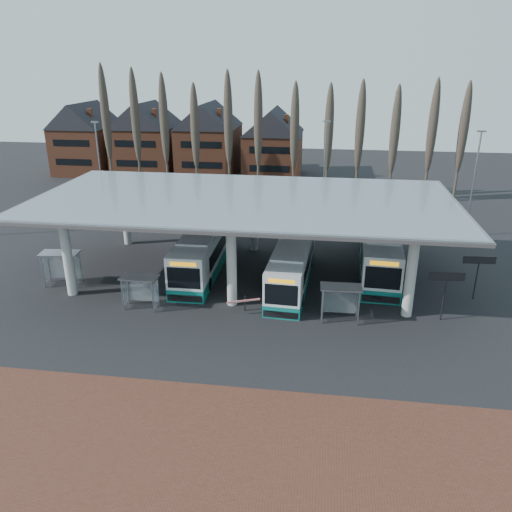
# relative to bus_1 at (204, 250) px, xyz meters

# --- Properties ---
(ground) EXTENTS (140.00, 140.00, 0.00)m
(ground) POSITION_rel_bus_1_xyz_m (3.44, -8.56, -1.66)
(ground) COLOR black
(ground) RESTS_ON ground
(brick_strip) EXTENTS (70.00, 10.00, 0.03)m
(brick_strip) POSITION_rel_bus_1_xyz_m (3.44, -20.56, -1.64)
(brick_strip) COLOR #552F22
(brick_strip) RESTS_ON ground
(station_canopy) EXTENTS (32.00, 16.00, 6.34)m
(station_canopy) POSITION_rel_bus_1_xyz_m (3.44, -0.56, 4.03)
(station_canopy) COLOR #B7B7B3
(station_canopy) RESTS_ON ground
(poplar_row) EXTENTS (45.10, 1.10, 14.50)m
(poplar_row) POSITION_rel_bus_1_xyz_m (3.44, 24.44, 7.12)
(poplar_row) COLOR #473D33
(poplar_row) RESTS_ON ground
(townhouse_row) EXTENTS (36.80, 10.30, 12.25)m
(townhouse_row) POSITION_rel_bus_1_xyz_m (-12.31, 35.44, 4.28)
(townhouse_row) COLOR brown
(townhouse_row) RESTS_ON ground
(lamp_post_a) EXTENTS (0.80, 0.16, 10.17)m
(lamp_post_a) POSITION_rel_bus_1_xyz_m (-14.56, 13.44, 3.68)
(lamp_post_a) COLOR slate
(lamp_post_a) RESTS_ON ground
(lamp_post_b) EXTENTS (0.80, 0.16, 10.17)m
(lamp_post_b) POSITION_rel_bus_1_xyz_m (9.44, 17.44, 3.68)
(lamp_post_b) COLOR slate
(lamp_post_b) RESTS_ON ground
(lamp_post_c) EXTENTS (0.80, 0.16, 10.17)m
(lamp_post_c) POSITION_rel_bus_1_xyz_m (23.44, 11.44, 3.68)
(lamp_post_c) COLOR slate
(lamp_post_c) RESTS_ON ground
(bus_1) EXTENTS (2.87, 12.69, 3.52)m
(bus_1) POSITION_rel_bus_1_xyz_m (0.00, 0.00, 0.00)
(bus_1) COLOR white
(bus_1) RESTS_ON ground
(bus_2) EXTENTS (3.13, 11.90, 3.27)m
(bus_2) POSITION_rel_bus_1_xyz_m (7.36, -1.89, -0.11)
(bus_2) COLOR white
(bus_2) RESTS_ON ground
(bus_3) EXTENTS (3.49, 13.27, 3.65)m
(bus_3) POSITION_rel_bus_1_xyz_m (14.19, 1.99, 0.06)
(bus_3) COLOR white
(bus_3) RESTS_ON ground
(shelter_0) EXTENTS (3.00, 1.74, 2.65)m
(shelter_0) POSITION_rel_bus_1_xyz_m (-10.03, -4.45, 0.27)
(shelter_0) COLOR gray
(shelter_0) RESTS_ON ground
(shelter_1) EXTENTS (2.56, 1.32, 2.36)m
(shelter_1) POSITION_rel_bus_1_xyz_m (-2.74, -7.35, 0.06)
(shelter_1) COLOR gray
(shelter_1) RESTS_ON ground
(shelter_2) EXTENTS (2.71, 1.41, 2.48)m
(shelter_2) POSITION_rel_bus_1_xyz_m (10.91, -7.29, 0.15)
(shelter_2) COLOR gray
(shelter_2) RESTS_ON ground
(info_sign_0) EXTENTS (2.30, 0.39, 3.43)m
(info_sign_0) POSITION_rel_bus_1_xyz_m (17.62, -6.39, 1.22)
(info_sign_0) COLOR black
(info_sign_0) RESTS_ON ground
(info_sign_1) EXTENTS (2.24, 0.29, 3.32)m
(info_sign_1) POSITION_rel_bus_1_xyz_m (20.59, -2.84, 1.13)
(info_sign_1) COLOR black
(info_sign_1) RESTS_ON ground
(barrier) EXTENTS (2.17, 1.06, 1.15)m
(barrier) POSITION_rel_bus_1_xyz_m (4.48, -7.30, -0.76)
(barrier) COLOR black
(barrier) RESTS_ON ground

